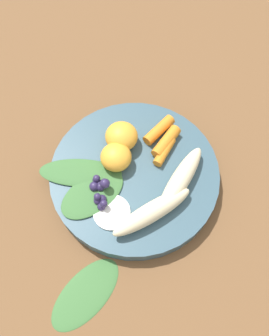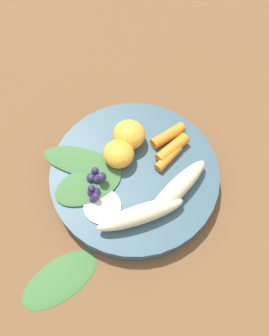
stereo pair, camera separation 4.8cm
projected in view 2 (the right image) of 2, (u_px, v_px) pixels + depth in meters
The scene contains 14 objects.
ground_plane at pixel (134, 178), 0.51m from camera, with size 2.40×2.40×0.00m, color brown.
bowl at pixel (134, 175), 0.50m from camera, with size 0.25×0.25×0.03m, color #385666.
banana_peeled_left at pixel (176, 189), 0.46m from camera, with size 0.12×0.03×0.03m, color beige.
banana_peeled_right at pixel (141, 214), 0.45m from camera, with size 0.12×0.03×0.03m, color beige.
orange_segment_near at pixel (119, 154), 0.48m from camera, with size 0.04×0.04×0.03m, color #F4A833.
orange_segment_far at pixel (129, 135), 0.50m from camera, with size 0.05×0.05×0.04m, color #F4A833.
carrot_front at pixel (168, 158), 0.49m from camera, with size 0.01×0.01×0.05m, color orange.
carrot_mid_left at pixel (172, 148), 0.50m from camera, with size 0.02×0.02×0.06m, color orange.
carrot_mid_right at pixel (168, 135), 0.51m from camera, with size 0.02×0.02×0.06m, color orange.
blueberry_pile at pixel (95, 183), 0.47m from camera, with size 0.03×0.05×0.03m.
coconut_shred_patch at pixel (102, 206), 0.46m from camera, with size 0.05×0.05×0.00m, color white.
kale_leaf_left at pixel (82, 162), 0.49m from camera, with size 0.12×0.04×0.01m, color #3D7038.
kale_leaf_right at pixel (88, 185), 0.48m from camera, with size 0.10×0.06×0.01m, color #3D7038.
kale_leaf_stray at pixel (60, 279), 0.44m from camera, with size 0.11×0.06×0.01m, color #3D7038.
Camera 2 is at (-0.07, 0.21, 0.46)m, focal length 36.04 mm.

